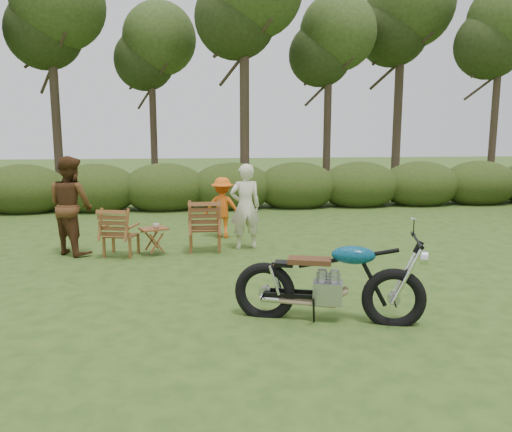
{
  "coord_description": "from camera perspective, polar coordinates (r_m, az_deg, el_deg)",
  "views": [
    {
      "loc": [
        -1.22,
        -5.98,
        2.25
      ],
      "look_at": [
        -0.17,
        2.08,
        0.9
      ],
      "focal_mm": 35.0,
      "sensor_mm": 36.0,
      "label": 1
    }
  ],
  "objects": [
    {
      "name": "ground",
      "position": [
        6.5,
        3.89,
        -10.84
      ],
      "size": [
        80.0,
        80.0,
        0.0
      ],
      "primitive_type": "plane",
      "color": "#274717",
      "rests_on": "ground"
    },
    {
      "name": "tree_line",
      "position": [
        15.88,
        -1.23,
        15.07
      ],
      "size": [
        22.52,
        11.62,
        8.14
      ],
      "color": "#33281B",
      "rests_on": "ground"
    },
    {
      "name": "motorcycle",
      "position": [
        6.28,
        8.14,
        -11.66
      ],
      "size": [
        2.32,
        1.44,
        1.24
      ],
      "primitive_type": null,
      "rotation": [
        0.0,
        0.0,
        -0.3
      ],
      "color": "#0C74A0",
      "rests_on": "ground"
    },
    {
      "name": "lawn_chair_right",
      "position": [
        9.77,
        -5.82,
        -3.93
      ],
      "size": [
        0.71,
        0.71,
        1.01
      ],
      "primitive_type": null,
      "rotation": [
        0.0,
        0.0,
        3.12
      ],
      "color": "brown",
      "rests_on": "ground"
    },
    {
      "name": "lawn_chair_left",
      "position": [
        9.66,
        -15.07,
        -4.37
      ],
      "size": [
        0.77,
        0.77,
        0.91
      ],
      "primitive_type": null,
      "rotation": [
        0.0,
        0.0,
        2.88
      ],
      "color": "#5B3016",
      "rests_on": "ground"
    },
    {
      "name": "side_table",
      "position": [
        9.51,
        -11.56,
        -2.86
      ],
      "size": [
        0.62,
        0.57,
        0.51
      ],
      "primitive_type": null,
      "rotation": [
        0.0,
        0.0,
        0.38
      ],
      "color": "#5B3416",
      "rests_on": "ground"
    },
    {
      "name": "cup",
      "position": [
        9.41,
        -11.34,
        -1.08
      ],
      "size": [
        0.13,
        0.13,
        0.1
      ],
      "primitive_type": "imported",
      "rotation": [
        0.0,
        0.0,
        0.04
      ],
      "color": "beige",
      "rests_on": "side_table"
    },
    {
      "name": "adult_a",
      "position": [
        9.88,
        -1.22,
        -3.73
      ],
      "size": [
        0.65,
        0.47,
        1.67
      ],
      "primitive_type": "imported",
      "rotation": [
        0.0,
        0.0,
        3.26
      ],
      "color": "beige",
      "rests_on": "ground"
    },
    {
      "name": "adult_b",
      "position": [
        10.08,
        -20.08,
        -4.05
      ],
      "size": [
        1.13,
        1.12,
        1.84
      ],
      "primitive_type": "imported",
      "rotation": [
        0.0,
        0.0,
        2.42
      ],
      "color": "#4F2E16",
      "rests_on": "ground"
    },
    {
      "name": "child",
      "position": [
        10.95,
        -3.8,
        -2.45
      ],
      "size": [
        0.95,
        0.69,
        1.32
      ],
      "primitive_type": "imported",
      "rotation": [
        0.0,
        0.0,
        2.88
      ],
      "color": "orange",
      "rests_on": "ground"
    }
  ]
}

